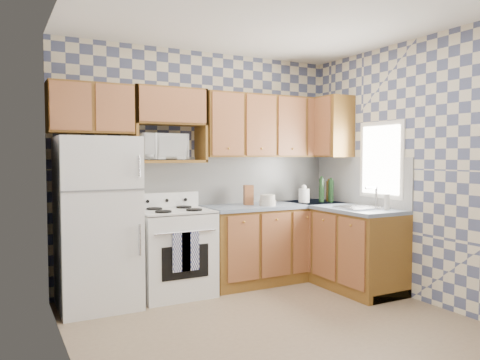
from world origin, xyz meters
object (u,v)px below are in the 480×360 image
stove_body (174,253)px  microwave (160,147)px  electric_kettle (304,196)px  refrigerator (97,223)px

stove_body → microwave: (-0.08, 0.19, 1.14)m
microwave → electric_kettle: 1.87m
refrigerator → stove_body: bearing=1.8°
microwave → electric_kettle: bearing=-16.0°
refrigerator → electric_kettle: size_ratio=9.90×
refrigerator → microwave: 1.06m
refrigerator → electric_kettle: (2.48, 0.00, 0.16)m
stove_body → microwave: microwave is taller
refrigerator → electric_kettle: 2.49m
microwave → stove_body: bearing=-75.2°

